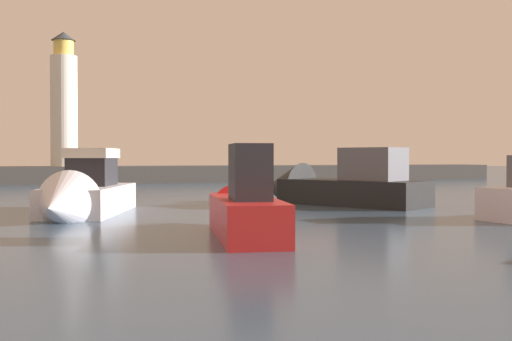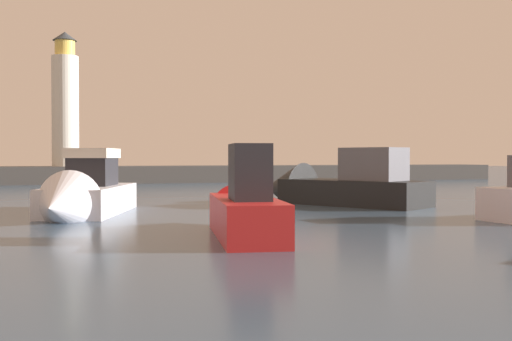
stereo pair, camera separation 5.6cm
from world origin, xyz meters
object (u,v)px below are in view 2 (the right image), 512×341
motorboat_1 (81,196)px  motorboat_3 (243,209)px  motorboat_4 (330,187)px  lighthouse (65,103)px

motorboat_1 → motorboat_3: (4.60, -7.65, -0.02)m
motorboat_4 → motorboat_1: bearing=-166.2°
motorboat_1 → motorboat_4: (12.46, 3.07, 0.05)m
lighthouse → motorboat_3: lighthouse is taller
lighthouse → motorboat_1: 32.95m
motorboat_1 → motorboat_4: size_ratio=0.93×
lighthouse → motorboat_3: 40.78m
lighthouse → motorboat_4: size_ratio=1.27×
lighthouse → motorboat_1: lighthouse is taller
lighthouse → motorboat_1: bearing=-89.4°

